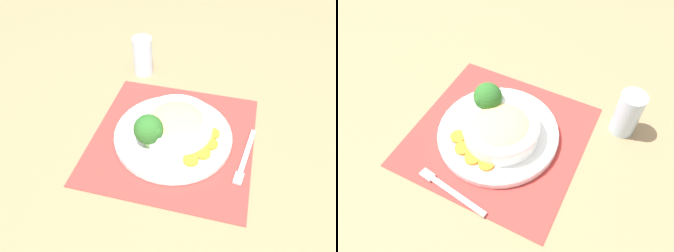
{
  "view_description": "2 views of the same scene",
  "coord_description": "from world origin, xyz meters",
  "views": [
    {
      "loc": [
        -0.12,
        0.57,
        0.61
      ],
      "look_at": [
        0.01,
        -0.0,
        0.04
      ],
      "focal_mm": 35.0,
      "sensor_mm": 36.0,
      "label": 1
    },
    {
      "loc": [
        -0.43,
        -0.23,
        0.66
      ],
      "look_at": [
        0.01,
        -0.02,
        0.04
      ],
      "focal_mm": 35.0,
      "sensor_mm": 36.0,
      "label": 2
    }
  ],
  "objects": [
    {
      "name": "placemat",
      "position": [
        0.0,
        0.0,
        0.0
      ],
      "size": [
        0.41,
        0.42,
        0.0
      ],
      "color": "#B2332D",
      "rests_on": "ground_plane"
    },
    {
      "name": "carrot_slice_near",
      "position": [
        -0.06,
        0.08,
        0.02
      ],
      "size": [
        0.04,
        0.04,
        0.01
      ],
      "color": "orange",
      "rests_on": "plate"
    },
    {
      "name": "water_glass",
      "position": [
        0.16,
        -0.27,
        0.05
      ],
      "size": [
        0.06,
        0.06,
        0.12
      ],
      "color": "silver",
      "rests_on": "ground_plane"
    },
    {
      "name": "carrot_slice_extra",
      "position": [
        -0.1,
        -0.02,
        0.02
      ],
      "size": [
        0.04,
        0.04,
        0.01
      ],
      "color": "orange",
      "rests_on": "plate"
    },
    {
      "name": "ground_plane",
      "position": [
        0.0,
        0.0,
        0.0
      ],
      "size": [
        4.0,
        4.0,
        0.0
      ],
      "primitive_type": "plane",
      "color": "#8C704C"
    },
    {
      "name": "plate",
      "position": [
        0.0,
        0.0,
        0.02
      ],
      "size": [
        0.3,
        0.3,
        0.02
      ],
      "color": "white",
      "rests_on": "placemat"
    },
    {
      "name": "broccoli_floret",
      "position": [
        0.05,
        0.05,
        0.07
      ],
      "size": [
        0.07,
        0.07,
        0.09
      ],
      "color": "#84AD5B",
      "rests_on": "plate"
    },
    {
      "name": "bowl",
      "position": [
        -0.01,
        -0.01,
        0.05
      ],
      "size": [
        0.18,
        0.18,
        0.06
      ],
      "color": "white",
      "rests_on": "plate"
    },
    {
      "name": "carrot_slice_middle",
      "position": [
        -0.08,
        0.05,
        0.02
      ],
      "size": [
        0.04,
        0.04,
        0.01
      ],
      "color": "orange",
      "rests_on": "plate"
    },
    {
      "name": "fork",
      "position": [
        -0.18,
        0.04,
        0.01
      ],
      "size": [
        0.05,
        0.18,
        0.01
      ],
      "rotation": [
        0.0,
        0.0,
        -0.16
      ],
      "color": "silver",
      "rests_on": "placemat"
    },
    {
      "name": "carrot_slice_far",
      "position": [
        -0.1,
        0.02,
        0.02
      ],
      "size": [
        0.04,
        0.04,
        0.01
      ],
      "color": "orange",
      "rests_on": "plate"
    }
  ]
}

